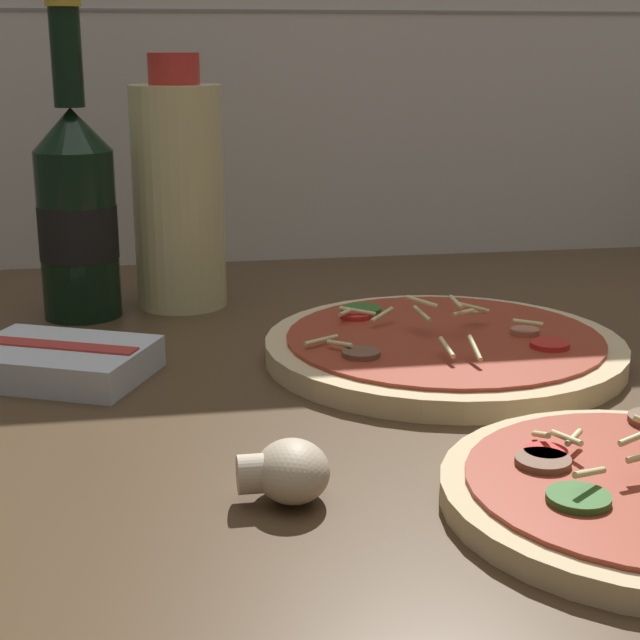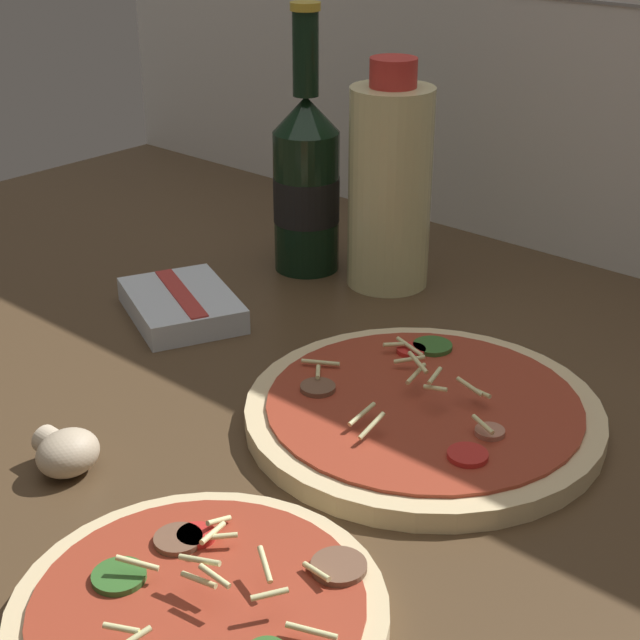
% 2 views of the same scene
% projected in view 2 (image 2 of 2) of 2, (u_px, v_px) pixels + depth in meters
% --- Properties ---
extents(counter_slab, '(1.60, 0.90, 0.03)m').
position_uv_depth(counter_slab, '(361.00, 460.00, 0.75)').
color(counter_slab, '#4C3823').
rests_on(counter_slab, ground).
extents(pizza_near, '(0.22, 0.22, 0.04)m').
position_uv_depth(pizza_near, '(199.00, 611.00, 0.57)').
color(pizza_near, beige).
rests_on(pizza_near, counter_slab).
extents(pizza_far, '(0.28, 0.28, 0.05)m').
position_uv_depth(pizza_far, '(423.00, 413.00, 0.77)').
color(pizza_far, beige).
rests_on(pizza_far, counter_slab).
extents(beer_bottle, '(0.07, 0.07, 0.28)m').
position_uv_depth(beer_bottle, '(306.00, 181.00, 1.03)').
color(beer_bottle, black).
rests_on(beer_bottle, counter_slab).
extents(oil_bottle, '(0.08, 0.08, 0.23)m').
position_uv_depth(oil_bottle, '(390.00, 185.00, 0.99)').
color(oil_bottle, beige).
rests_on(oil_bottle, counter_slab).
extents(mushroom_left, '(0.05, 0.05, 0.03)m').
position_uv_depth(mushroom_left, '(66.00, 452.00, 0.71)').
color(mushroom_left, beige).
rests_on(mushroom_left, counter_slab).
extents(dish_towel, '(0.16, 0.14, 0.03)m').
position_uv_depth(dish_towel, '(181.00, 305.00, 0.95)').
color(dish_towel, silver).
rests_on(dish_towel, counter_slab).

